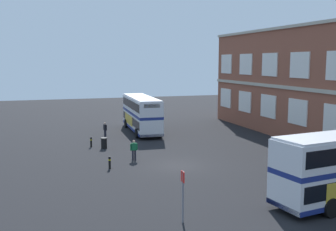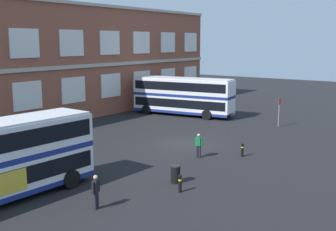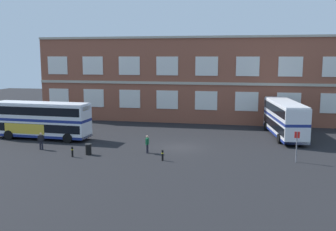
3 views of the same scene
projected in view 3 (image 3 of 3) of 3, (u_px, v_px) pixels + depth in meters
ground_plane at (183, 143)px, 41.20m from camera, size 120.00×120.00×0.00m
brick_terminal_building at (209, 80)px, 55.58m from camera, size 47.95×8.19×11.76m
double_decker_near at (41, 120)px, 42.98m from camera, size 11.10×3.23×4.07m
double_decker_middle at (285, 118)px, 43.93m from camera, size 4.14×11.26×4.07m
waiting_passenger at (41, 140)px, 38.18m from camera, size 0.63×0.35×1.70m
second_passenger at (147, 143)px, 36.83m from camera, size 0.25×0.63×1.70m
bus_stand_flag at (297, 144)px, 33.55m from camera, size 0.44×0.10×2.70m
station_litter_bin at (88, 149)px, 36.28m from camera, size 0.60×0.60×1.03m
safety_bollard_west at (72, 152)px, 35.46m from camera, size 0.19×0.19×0.95m
safety_bollard_east at (163, 155)px, 34.21m from camera, size 0.19×0.19×0.95m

